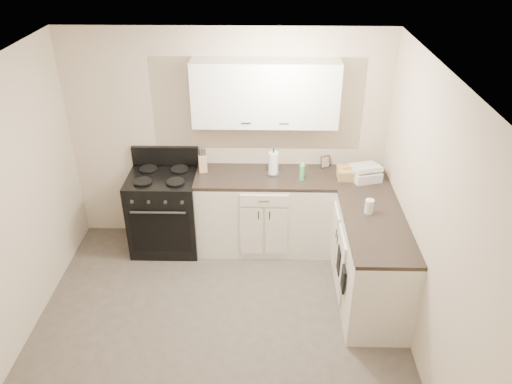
{
  "coord_description": "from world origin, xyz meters",
  "views": [
    {
      "loc": [
        0.44,
        -3.41,
        3.56
      ],
      "look_at": [
        0.34,
        0.85,
        1.1
      ],
      "focal_mm": 35.0,
      "sensor_mm": 36.0,
      "label": 1
    }
  ],
  "objects_px": {
    "stove": "(165,212)",
    "countertop_grill": "(365,175)",
    "knife_block": "(203,164)",
    "paper_towel": "(273,163)",
    "wicker_basket": "(352,173)"
  },
  "relations": [
    {
      "from": "paper_towel",
      "to": "wicker_basket",
      "type": "xyz_separation_m",
      "value": [
        0.87,
        -0.07,
        -0.08
      ]
    },
    {
      "from": "wicker_basket",
      "to": "knife_block",
      "type": "bearing_deg",
      "value": 176.05
    },
    {
      "from": "wicker_basket",
      "to": "countertop_grill",
      "type": "distance_m",
      "value": 0.14
    },
    {
      "from": "knife_block",
      "to": "paper_towel",
      "type": "distance_m",
      "value": 0.79
    },
    {
      "from": "paper_towel",
      "to": "wicker_basket",
      "type": "relative_size",
      "value": 0.79
    },
    {
      "from": "knife_block",
      "to": "paper_towel",
      "type": "relative_size",
      "value": 0.75
    },
    {
      "from": "knife_block",
      "to": "wicker_basket",
      "type": "relative_size",
      "value": 0.6
    },
    {
      "from": "stove",
      "to": "countertop_grill",
      "type": "relative_size",
      "value": 3.19
    },
    {
      "from": "paper_towel",
      "to": "wicker_basket",
      "type": "height_order",
      "value": "paper_towel"
    },
    {
      "from": "wicker_basket",
      "to": "countertop_grill",
      "type": "relative_size",
      "value": 1.12
    },
    {
      "from": "paper_towel",
      "to": "countertop_grill",
      "type": "height_order",
      "value": "paper_towel"
    },
    {
      "from": "stove",
      "to": "wicker_basket",
      "type": "distance_m",
      "value": 2.19
    },
    {
      "from": "stove",
      "to": "countertop_grill",
      "type": "bearing_deg",
      "value": -0.64
    },
    {
      "from": "stove",
      "to": "paper_towel",
      "type": "height_order",
      "value": "paper_towel"
    },
    {
      "from": "wicker_basket",
      "to": "countertop_grill",
      "type": "bearing_deg",
      "value": -10.38
    }
  ]
}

